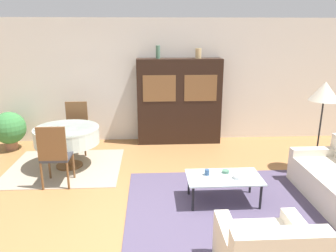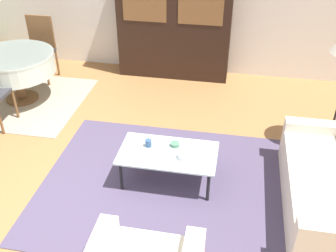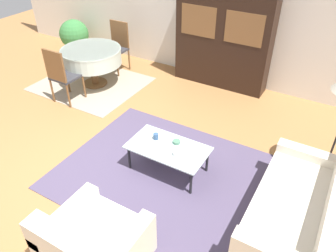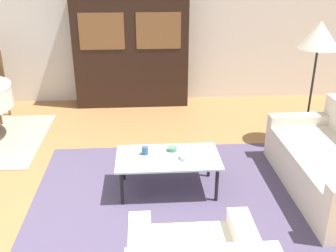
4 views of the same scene
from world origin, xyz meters
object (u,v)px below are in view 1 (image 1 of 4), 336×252
coffee_table (224,179)px  dining_chair_near (55,153)px  vase_short (198,53)px  dining_chair_far (76,125)px  vase_tall (158,52)px  display_cabinet (179,101)px  bowl_small (226,171)px  potted_plant (9,128)px  bowl (238,177)px  dining_table (67,136)px  floor_lamp (324,94)px  cup (207,172)px

coffee_table → dining_chair_near: size_ratio=1.05×
vase_short → dining_chair_far: bearing=-168.7°
dining_chair_far → coffee_table: bearing=138.7°
dining_chair_far → vase_tall: bearing=-163.2°
display_cabinet → dining_chair_near: size_ratio=1.81×
dining_chair_near → dining_chair_far: 1.61m
bowl_small → potted_plant: (-4.06, 2.32, 0.04)m
bowl → vase_tall: size_ratio=0.55×
dining_chair_near → vase_short: bearing=39.7°
bowl → vase_tall: (-1.06, 2.83, 1.57)m
bowl → dining_table: bearing=151.3°
dining_chair_far → bowl: 3.60m
bowl → bowl_small: size_ratio=1.43×
bowl → vase_tall: bearing=110.6°
floor_lamp → vase_short: (-1.91, 1.74, 0.56)m
dining_table → bowl_small: dining_table is taller
dining_table → vase_short: 3.18m
cup → potted_plant: size_ratio=0.11×
bowl_small → vase_short: 3.05m
cup → vase_short: (0.23, 2.69, 1.52)m
coffee_table → dining_table: bearing=150.6°
bowl → bowl_small: 0.24m
floor_lamp → cup: (-2.13, -0.95, -0.96)m
dining_table → vase_tall: (1.70, 1.32, 1.40)m
display_cabinet → potted_plant: size_ratio=2.30×
dining_table → bowl: bearing=-28.7°
potted_plant → cup: bearing=-32.3°
bowl_small → potted_plant: bearing=150.2°
dining_chair_far → bowl_small: bearing=141.0°
dining_chair_near → cup: bearing=-13.8°
dining_table → dining_chair_far: (-0.00, 0.81, -0.02)m
display_cabinet → dining_table: 2.55m
cup → bowl: 0.45m
floor_lamp → bowl: size_ratio=10.89×
dining_chair_near → bowl_small: dining_chair_near is taller
bowl → potted_plant: (-4.20, 2.52, 0.03)m
cup → bowl_small: 0.30m
display_cabinet → cup: size_ratio=21.74×
floor_lamp → display_cabinet: bearing=143.0°
bowl → floor_lamp: bearing=32.4°
coffee_table → vase_short: 3.19m
dining_table → dining_chair_near: 0.81m
vase_tall → potted_plant: size_ratio=0.33×
coffee_table → bowl: (0.19, -0.06, 0.06)m
bowl → vase_tall: 3.40m
vase_short → display_cabinet: bearing=-179.9°
dining_chair_near → bowl: size_ratio=6.94×
floor_lamp → potted_plant: 6.15m
display_cabinet → dining_table: (-2.15, -1.32, -0.33)m
coffee_table → vase_tall: (-0.87, 2.76, 1.63)m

